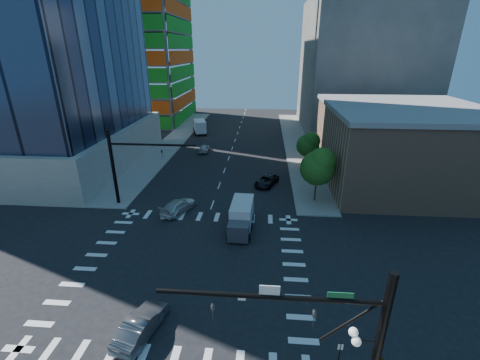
{
  "coord_description": "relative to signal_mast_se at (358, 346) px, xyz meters",
  "views": [
    {
      "loc": [
        6.09,
        -22.53,
        17.51
      ],
      "look_at": [
        3.69,
        8.0,
        5.01
      ],
      "focal_mm": 24.0,
      "sensor_mm": 36.0,
      "label": 1
    }
  ],
  "objects": [
    {
      "name": "car_sb_cross",
      "position": [
        -12.22,
        4.26,
        -4.24
      ],
      "size": [
        2.65,
        4.94,
        1.55
      ],
      "primitive_type": "imported",
      "rotation": [
        0.0,
        0.0,
        2.91
      ],
      "color": "#4F4F55",
      "rests_on": "ground"
    },
    {
      "name": "no_parking_sign",
      "position": [
        0.1,
        2.5,
        -3.63
      ],
      "size": [
        0.3,
        0.06,
        2.2
      ],
      "color": "black",
      "rests_on": "ground"
    },
    {
      "name": "sidewalk_nw",
      "position": [
        -23.1,
        51.5,
        -4.93
      ],
      "size": [
        5.0,
        60.0,
        0.15
      ],
      "primitive_type": "cube",
      "color": "gray",
      "rests_on": "ground"
    },
    {
      "name": "signal_mast_se",
      "position": [
        0.0,
        0.0,
        0.0
      ],
      "size": [
        10.51,
        2.48,
        9.0
      ],
      "color": "black",
      "rests_on": "sidewalk_se"
    },
    {
      "name": "car_sb_mid",
      "position": [
        -15.49,
        44.89,
        -4.31
      ],
      "size": [
        1.7,
        4.11,
        1.39
      ],
      "primitive_type": "imported",
      "rotation": [
        0.0,
        0.0,
        3.15
      ],
      "color": "#AFB1B8",
      "rests_on": "ground"
    },
    {
      "name": "road_markings",
      "position": [
        -10.6,
        11.5,
        -5.0
      ],
      "size": [
        20.0,
        20.0,
        0.01
      ],
      "primitive_type": "cube",
      "color": "silver",
      "rests_on": "ground"
    },
    {
      "name": "signal_mast_nw",
      "position": [
        -20.6,
        23.0,
        0.49
      ],
      "size": [
        10.2,
        0.4,
        9.0
      ],
      "color": "black",
      "rests_on": "sidewalk_nw"
    },
    {
      "name": "car_sb_near",
      "position": [
        -14.2,
        21.48,
        -4.27
      ],
      "size": [
        3.89,
        5.45,
        1.47
      ],
      "primitive_type": "imported",
      "rotation": [
        0.0,
        0.0,
        2.73
      ],
      "color": "silver",
      "rests_on": "ground"
    },
    {
      "name": "box_truck_far",
      "position": [
        -19.1,
        58.93,
        -3.65
      ],
      "size": [
        4.12,
        6.32,
        3.07
      ],
      "rotation": [
        0.0,
        0.0,
        3.44
      ],
      "color": "black",
      "rests_on": "ground"
    },
    {
      "name": "ground",
      "position": [
        -10.6,
        11.5,
        -5.01
      ],
      "size": [
        160.0,
        160.0,
        0.0
      ],
      "primitive_type": "plane",
      "color": "black",
      "rests_on": "ground"
    },
    {
      "name": "car_nb_far",
      "position": [
        -4.02,
        30.19,
        -4.35
      ],
      "size": [
        3.83,
        5.18,
        1.31
      ],
      "primitive_type": "imported",
      "rotation": [
        0.0,
        0.0,
        -0.4
      ],
      "color": "black",
      "rests_on": "ground"
    },
    {
      "name": "commercial_building",
      "position": [
        14.4,
        33.5,
        0.31
      ],
      "size": [
        20.5,
        22.5,
        10.6
      ],
      "color": "#9F765C",
      "rests_on": "ground"
    },
    {
      "name": "box_truck_near",
      "position": [
        -6.68,
        17.88,
        -3.75
      ],
      "size": [
        2.54,
        5.5,
        2.84
      ],
      "rotation": [
        0.0,
        0.0,
        -0.04
      ],
      "color": "black",
      "rests_on": "ground"
    },
    {
      "name": "tree_south",
      "position": [
        2.03,
        25.4,
        -0.32
      ],
      "size": [
        4.16,
        4.16,
        6.82
      ],
      "color": "#382316",
      "rests_on": "sidewalk_ne"
    },
    {
      "name": "tree_north",
      "position": [
        2.33,
        37.4,
        -1.02
      ],
      "size": [
        3.54,
        3.52,
        5.78
      ],
      "color": "#382316",
      "rests_on": "sidewalk_ne"
    },
    {
      "name": "sidewalk_ne",
      "position": [
        1.9,
        51.5,
        -4.93
      ],
      "size": [
        5.0,
        60.0,
        0.15
      ],
      "primitive_type": "cube",
      "color": "gray",
      "rests_on": "ground"
    },
    {
      "name": "construction_building",
      "position": [
        -38.02,
        73.43,
        19.6
      ],
      "size": [
        25.16,
        34.5,
        70.6
      ],
      "color": "gray",
      "rests_on": "ground"
    },
    {
      "name": "bg_building_ne",
      "position": [
        16.4,
        66.5,
        8.99
      ],
      "size": [
        24.0,
        30.0,
        28.0
      ],
      "primitive_type": "cube",
      "color": "#5C5753",
      "rests_on": "ground"
    }
  ]
}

